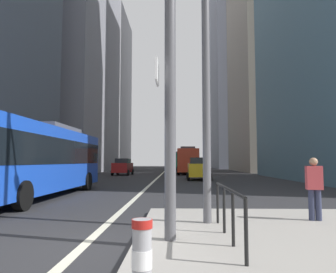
# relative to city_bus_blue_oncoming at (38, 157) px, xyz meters

# --- Properties ---
(ground_plane) EXTENTS (160.00, 160.00, 0.00)m
(ground_plane) POSITION_rel_city_bus_blue_oncoming_xyz_m (4.43, 11.95, -1.84)
(ground_plane) COLOR #28282B
(lane_centre_line) EXTENTS (0.20, 80.00, 0.01)m
(lane_centre_line) POSITION_rel_city_bus_blue_oncoming_xyz_m (4.43, 21.95, -1.83)
(lane_centre_line) COLOR beige
(lane_centre_line) RESTS_ON ground
(office_tower_left_mid) EXTENTS (13.61, 23.71, 47.21)m
(office_tower_left_mid) POSITION_rel_city_bus_blue_oncoming_xyz_m (-11.57, 34.86, 21.77)
(office_tower_left_mid) COLOR gray
(office_tower_left_mid) RESTS_ON ground
(office_tower_left_far) EXTENTS (10.71, 24.41, 38.61)m
(office_tower_left_far) POSITION_rel_city_bus_blue_oncoming_xyz_m (-11.57, 61.52, 17.47)
(office_tower_left_far) COLOR #9E9EA3
(office_tower_left_far) RESTS_ON ground
(office_tower_right_mid) EXTENTS (10.56, 17.43, 45.57)m
(office_tower_right_mid) POSITION_rel_city_bus_blue_oncoming_xyz_m (21.43, 37.22, 20.95)
(office_tower_right_mid) COLOR gray
(office_tower_right_mid) RESTS_ON ground
(office_tower_right_far) EXTENTS (13.05, 22.98, 57.34)m
(office_tower_right_far) POSITION_rel_city_bus_blue_oncoming_xyz_m (21.43, 61.51, 26.84)
(office_tower_right_far) COLOR slate
(office_tower_right_far) RESTS_ON ground
(city_bus_blue_oncoming) EXTENTS (2.80, 11.50, 3.40)m
(city_bus_blue_oncoming) POSITION_rel_city_bus_blue_oncoming_xyz_m (0.00, 0.00, 0.00)
(city_bus_blue_oncoming) COLOR blue
(city_bus_blue_oncoming) RESTS_ON ground
(city_bus_red_receding) EXTENTS (2.82, 11.73, 3.40)m
(city_bus_red_receding) POSITION_rel_city_bus_blue_oncoming_xyz_m (7.73, 27.75, 0.00)
(city_bus_red_receding) COLOR red
(city_bus_red_receding) RESTS_ON ground
(city_bus_red_distant) EXTENTS (2.72, 10.70, 3.40)m
(city_bus_red_distant) POSITION_rel_city_bus_blue_oncoming_xyz_m (6.57, 48.22, -0.00)
(city_bus_red_distant) COLOR #198456
(city_bus_red_distant) RESTS_ON ground
(car_oncoming_mid) EXTENTS (2.16, 4.25, 1.94)m
(car_oncoming_mid) POSITION_rel_city_bus_blue_oncoming_xyz_m (-0.03, 23.19, -0.85)
(car_oncoming_mid) COLOR maroon
(car_oncoming_mid) RESTS_ON ground
(car_receding_near) EXTENTS (2.08, 4.11, 1.94)m
(car_receding_near) POSITION_rel_city_bus_blue_oncoming_xyz_m (8.20, 13.75, -0.85)
(car_receding_near) COLOR gold
(car_receding_near) RESTS_ON ground
(traffic_signal_gantry) EXTENTS (6.25, 0.65, 6.00)m
(traffic_signal_gantry) POSITION_rel_city_bus_blue_oncoming_xyz_m (4.03, -8.07, 2.28)
(traffic_signal_gantry) COLOR #515156
(traffic_signal_gantry) RESTS_ON median_island
(street_lamp_post) EXTENTS (5.50, 0.32, 8.00)m
(street_lamp_post) POSITION_rel_city_bus_blue_oncoming_xyz_m (6.98, -6.35, 3.45)
(street_lamp_post) COLOR #56565B
(street_lamp_post) RESTS_ON median_island
(bollard_left) EXTENTS (0.20, 0.20, 0.95)m
(bollard_left) POSITION_rel_city_bus_blue_oncoming_xyz_m (5.91, -11.19, -1.16)
(bollard_left) COLOR #99999E
(bollard_left) RESTS_ON median_island
(pedestrian_railing) EXTENTS (0.06, 3.18, 0.98)m
(pedestrian_railing) POSITION_rel_city_bus_blue_oncoming_xyz_m (7.23, -7.95, -1.00)
(pedestrian_railing) COLOR black
(pedestrian_railing) RESTS_ON median_island
(pedestrian_waiting) EXTENTS (0.41, 0.29, 1.58)m
(pedestrian_waiting) POSITION_rel_city_bus_blue_oncoming_xyz_m (9.73, -5.99, -0.82)
(pedestrian_waiting) COLOR #2D334C
(pedestrian_waiting) RESTS_ON median_island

